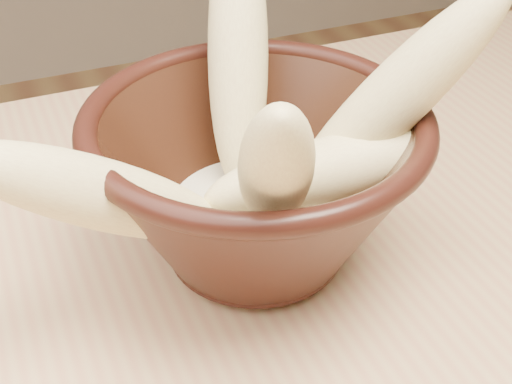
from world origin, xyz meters
The scene contains 7 objects.
bowl centered at (0.11, 0.09, 0.82)m, with size 0.23×0.23×0.12m.
milk_puddle centered at (0.11, 0.09, 0.79)m, with size 0.13×0.13×0.02m, color beige.
banana_upright centered at (0.12, 0.15, 0.88)m, with size 0.04×0.04×0.19m, color #D1BA7B.
banana_left centered at (0.01, 0.07, 0.85)m, with size 0.04×0.04×0.19m, color #D1BA7B.
banana_right centered at (0.19, 0.06, 0.88)m, with size 0.04×0.04×0.20m, color #D1BA7B.
banana_across centered at (0.14, 0.06, 0.84)m, with size 0.04×0.04×0.15m, color #D1BA7B.
banana_front centered at (0.10, 0.03, 0.87)m, with size 0.04×0.04×0.19m, color #D1BA7B.
Camera 1 is at (-0.04, -0.27, 1.09)m, focal length 50.00 mm.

